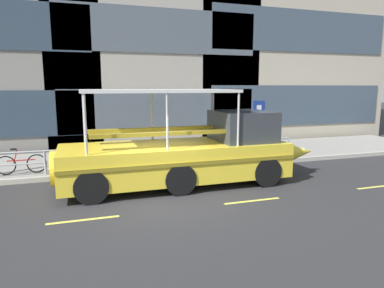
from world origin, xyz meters
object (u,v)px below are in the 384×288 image
Objects in this scene: duck_tour_boat at (191,153)px; parking_sign at (258,119)px; pedestrian_near_bow at (215,133)px; leaned_bicycle at (21,164)px.

parking_sign is at bearing 34.74° from duck_tour_boat.
pedestrian_near_bow is at bearing 162.90° from parking_sign.
parking_sign reaches higher than leaned_bicycle.
leaned_bicycle is at bearing 156.16° from duck_tour_boat.
pedestrian_near_bow is (2.30, 3.48, 0.17)m from duck_tour_boat.
duck_tour_boat is at bearing -23.84° from leaned_bicycle.
duck_tour_boat reaches higher than leaned_bicycle.
duck_tour_boat is (5.74, -2.54, 0.52)m from leaned_bicycle.
pedestrian_near_bow is at bearing 6.70° from leaned_bicycle.
duck_tour_boat is 5.40× the size of pedestrian_near_bow.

